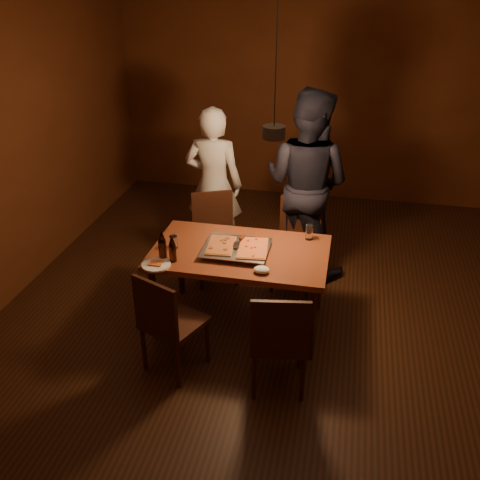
% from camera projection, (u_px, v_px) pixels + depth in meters
% --- Properties ---
extents(room_shell, '(6.00, 6.00, 6.00)m').
position_uv_depth(room_shell, '(273.00, 174.00, 4.35)').
color(room_shell, '#3B1C10').
rests_on(room_shell, ground).
extents(dining_table, '(1.50, 0.90, 0.75)m').
position_uv_depth(dining_table, '(240.00, 258.00, 4.59)').
color(dining_table, brown).
rests_on(dining_table, floor).
extents(chair_far_left, '(0.55, 0.55, 0.49)m').
position_uv_depth(chair_far_left, '(214.00, 228.00, 5.42)').
color(chair_far_left, '#38190F').
rests_on(chair_far_left, floor).
extents(chair_far_right, '(0.47, 0.47, 0.49)m').
position_uv_depth(chair_far_right, '(298.00, 235.00, 5.28)').
color(chair_far_right, '#38190F').
rests_on(chair_far_right, floor).
extents(chair_near_left, '(0.55, 0.55, 0.49)m').
position_uv_depth(chair_near_left, '(166.00, 316.00, 4.07)').
color(chair_near_left, '#38190F').
rests_on(chair_near_left, floor).
extents(chair_near_right, '(0.48, 0.48, 0.49)m').
position_uv_depth(chair_near_right, '(279.00, 334.00, 3.88)').
color(chair_near_right, '#38190F').
rests_on(chair_near_right, floor).
extents(pizza_tray, '(0.55, 0.45, 0.05)m').
position_uv_depth(pizza_tray, '(236.00, 250.00, 4.52)').
color(pizza_tray, silver).
rests_on(pizza_tray, dining_table).
extents(pizza_meat, '(0.25, 0.36, 0.02)m').
position_uv_depth(pizza_meat, '(221.00, 245.00, 4.52)').
color(pizza_meat, maroon).
rests_on(pizza_meat, pizza_tray).
extents(pizza_cheese, '(0.28, 0.41, 0.02)m').
position_uv_depth(pizza_cheese, '(253.00, 248.00, 4.48)').
color(pizza_cheese, gold).
rests_on(pizza_cheese, pizza_tray).
extents(spatula, '(0.12, 0.25, 0.04)m').
position_uv_depth(spatula, '(238.00, 245.00, 4.51)').
color(spatula, silver).
rests_on(spatula, pizza_tray).
extents(beer_bottle_a, '(0.07, 0.07, 0.25)m').
position_uv_depth(beer_bottle_a, '(162.00, 245.00, 4.37)').
color(beer_bottle_a, black).
rests_on(beer_bottle_a, dining_table).
extents(beer_bottle_b, '(0.06, 0.06, 0.23)m').
position_uv_depth(beer_bottle_b, '(172.00, 249.00, 4.34)').
color(beer_bottle_b, black).
rests_on(beer_bottle_b, dining_table).
extents(water_glass_left, '(0.07, 0.07, 0.11)m').
position_uv_depth(water_glass_left, '(173.00, 242.00, 4.57)').
color(water_glass_left, silver).
rests_on(water_glass_left, dining_table).
extents(water_glass_right, '(0.07, 0.07, 0.14)m').
position_uv_depth(water_glass_right, '(309.00, 232.00, 4.71)').
color(water_glass_right, silver).
rests_on(water_glass_right, dining_table).
extents(plate_slice, '(0.24, 0.24, 0.03)m').
position_uv_depth(plate_slice, '(156.00, 265.00, 4.33)').
color(plate_slice, white).
rests_on(plate_slice, dining_table).
extents(napkin, '(0.13, 0.10, 0.05)m').
position_uv_depth(napkin, '(262.00, 270.00, 4.22)').
color(napkin, white).
rests_on(napkin, dining_table).
extents(diner_white, '(0.61, 0.41, 1.67)m').
position_uv_depth(diner_white, '(214.00, 185.00, 5.66)').
color(diner_white, silver).
rests_on(diner_white, floor).
extents(diner_dark, '(1.14, 1.03, 1.91)m').
position_uv_depth(diner_dark, '(307.00, 184.00, 5.36)').
color(diner_dark, black).
rests_on(diner_dark, floor).
extents(pendant_lamp, '(0.18, 0.18, 1.10)m').
position_uv_depth(pendant_lamp, '(274.00, 131.00, 4.18)').
color(pendant_lamp, black).
rests_on(pendant_lamp, ceiling).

